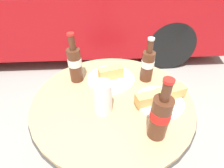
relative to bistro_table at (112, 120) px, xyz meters
The scene contains 8 objects.
bistro_table is the anchor object (origin of this frame).
cola_bottle_left 0.33m from the bistro_table, 35.94° to the left, with size 0.06×0.06×0.23m.
cola_bottle_right 0.34m from the bistro_table, 139.43° to the left, with size 0.07×0.07×0.25m.
cola_bottle_center 0.36m from the bistro_table, 54.96° to the right, with size 0.07×0.07×0.25m.
drinking_glass 0.24m from the bistro_table, 119.94° to the right, with size 0.08×0.08×0.14m.
lunch_plate_near 0.22m from the bistro_table, 89.45° to the left, with size 0.24×0.24×0.07m.
lunch_plate_far 0.28m from the bistro_table, 11.88° to the right, with size 0.24×0.21×0.06m.
parked_car 2.30m from the bistro_table, 104.97° to the left, with size 4.45×1.69×1.43m.
Camera 1 is at (-0.04, -0.59, 1.30)m, focal length 28.00 mm.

